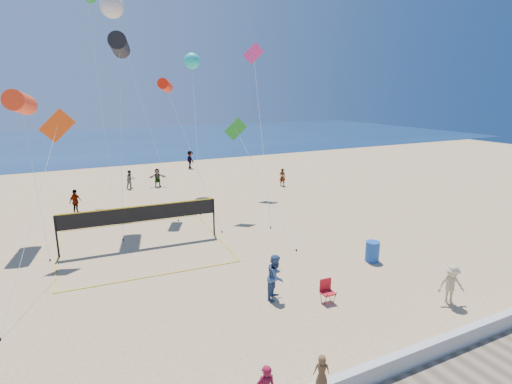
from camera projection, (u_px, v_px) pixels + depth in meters
name	position (u px, v px, depth m)	size (l,w,h in m)	color
ground	(278.00, 340.00, 13.73)	(120.00, 120.00, 0.00)	tan
ocean	(99.00, 142.00, 67.65)	(140.00, 50.00, 0.03)	navy
toddler	(322.00, 370.00, 10.69)	(0.43, 0.28, 0.89)	brown
bystander_a	(276.00, 277.00, 16.33)	(0.92, 0.72, 1.89)	#324E7F
bystander_b	(451.00, 285.00, 15.89)	(1.07, 0.62, 1.66)	tan
far_person_0	(75.00, 202.00, 27.71)	(1.02, 0.43, 1.74)	gray
far_person_1	(157.00, 178.00, 35.71)	(1.53, 0.49, 1.65)	gray
far_person_2	(282.00, 177.00, 36.06)	(0.58, 0.38, 1.60)	gray
far_person_3	(130.00, 179.00, 34.98)	(0.79, 0.62, 1.63)	gray
far_person_4	(190.00, 160.00, 44.35)	(1.24, 0.71, 1.93)	gray
camp_chair	(327.00, 289.00, 16.13)	(0.55, 0.67, 1.06)	red
trash_barrel	(372.00, 251.00, 20.01)	(0.69, 0.69, 1.03)	#1948A4
volleyball_net	(140.00, 219.00, 21.82)	(9.01, 8.87, 2.29)	black
kite_0	(20.00, 103.00, 21.65)	(1.60, 5.67, 8.45)	#FF3B15
kite_1	(119.00, 45.00, 24.01)	(2.06, 5.18, 11.70)	black
kite_2	(165.00, 86.00, 26.38)	(2.30, 6.71, 9.17)	#FA1F08
kite_3	(55.00, 134.00, 19.43)	(3.47, 7.74, 7.52)	#E5480F
kite_4	(239.00, 135.00, 25.96)	(1.54, 7.58, 6.68)	#208D25
kite_5	(254.00, 62.00, 31.73)	(4.44, 10.11, 12.16)	#DB2C82
kite_6	(112.00, 6.00, 28.40)	(3.14, 8.45, 15.05)	silver
kite_7	(192.00, 61.00, 33.03)	(3.19, 8.86, 11.43)	#1AC7BD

